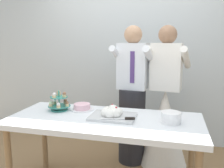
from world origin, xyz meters
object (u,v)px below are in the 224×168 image
Objects in this scene: dessert_table at (104,126)px; plate_stack at (171,117)px; cupcake_stand at (59,103)px; round_cake at (82,107)px; person_bride at (164,118)px; person_groom at (132,103)px; main_cake_tray at (113,113)px.

plate_stack is at bearing 1.98° from dessert_table.
cupcake_stand is 1.14m from plate_stack.
round_cake is at bearing 18.32° from cupcake_stand.
person_bride reaches higher than dessert_table.
person_groom is at bearing -175.57° from person_bride.
dessert_table is at bearing -35.35° from round_cake.
main_cake_tray is at bearing -10.38° from cupcake_stand.
main_cake_tray is 0.53m from plate_stack.
person_groom reaches higher than plate_stack.
main_cake_tray is at bearing -25.94° from round_cake.
dessert_table is at bearing -15.04° from cupcake_stand.
person_groom is (-0.46, 0.71, -0.08)m from plate_stack.
plate_stack is at bearing -1.10° from main_cake_tray.
cupcake_stand is at bearing -149.63° from person_bride.
round_cake is at bearing 154.06° from main_cake_tray.
person_groom and person_bride have the same top height.
plate_stack reaches higher than round_cake.
person_groom is at bearing 84.37° from main_cake_tray.
cupcake_stand is at bearing -161.68° from round_cake.
plate_stack is (0.53, -0.01, 0.01)m from main_cake_tray.
round_cake is 0.14× the size of person_groom.
person_bride is (-0.08, 0.74, -0.24)m from plate_stack.
plate_stack is (1.13, -0.12, -0.03)m from cupcake_stand.
main_cake_tray is 0.89m from person_bride.
plate_stack is at bearing -12.01° from round_cake.
main_cake_tray reaches higher than round_cake.
person_groom is at bearing 78.90° from dessert_table.
person_groom is (0.07, 0.70, -0.07)m from main_cake_tray.
cupcake_stand reaches higher than round_cake.
person_groom is (0.67, 0.59, -0.11)m from cupcake_stand.
person_bride reaches higher than round_cake.
main_cake_tray reaches higher than dessert_table.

